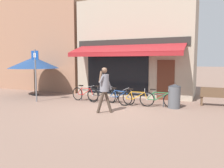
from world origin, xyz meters
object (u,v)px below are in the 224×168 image
(bicycle_black, at_px, (102,95))
(parking_sign, at_px, (36,70))
(bicycle_green, at_px, (159,99))
(pedestrian_adult, at_px, (104,85))
(bicycle_orange, at_px, (136,98))
(bicycle_blue, at_px, (119,97))
(bicycle_red, at_px, (85,94))
(cafe_parasol, at_px, (34,63))
(park_bench, at_px, (219,96))
(litter_bin, at_px, (174,96))

(bicycle_black, xyz_separation_m, parking_sign, (-3.05, -1.28, 1.22))
(bicycle_green, distance_m, pedestrian_adult, 2.70)
(bicycle_orange, distance_m, parking_sign, 5.16)
(bicycle_blue, distance_m, pedestrian_adult, 2.06)
(bicycle_red, relative_size, bicycle_green, 0.98)
(cafe_parasol, bearing_deg, bicycle_red, -8.52)
(bicycle_red, height_order, park_bench, park_bench)
(cafe_parasol, bearing_deg, litter_bin, -2.76)
(litter_bin, bearing_deg, bicycle_orange, -170.28)
(bicycle_black, bearing_deg, litter_bin, 1.83)
(pedestrian_adult, bearing_deg, bicycle_black, -69.31)
(bicycle_orange, relative_size, park_bench, 0.99)
(bicycle_blue, distance_m, bicycle_orange, 0.91)
(bicycle_black, distance_m, litter_bin, 3.51)
(bicycle_blue, height_order, park_bench, park_bench)
(parking_sign, height_order, park_bench, parking_sign)
(pedestrian_adult, xyz_separation_m, parking_sign, (-4.17, 0.74, 0.48))
(bicycle_black, relative_size, pedestrian_adult, 0.97)
(bicycle_blue, bearing_deg, litter_bin, 13.97)
(bicycle_red, xyz_separation_m, bicycle_blue, (1.84, 0.07, -0.02))
(bicycle_red, distance_m, bicycle_blue, 1.85)
(bicycle_red, relative_size, bicycle_blue, 1.00)
(bicycle_green, bearing_deg, parking_sign, -175.08)
(cafe_parasol, xyz_separation_m, park_bench, (10.03, 0.78, -1.48))
(bicycle_orange, bearing_deg, bicycle_black, 157.03)
(parking_sign, distance_m, cafe_parasol, 2.39)
(bicycle_blue, relative_size, park_bench, 1.03)
(cafe_parasol, bearing_deg, parking_sign, -44.81)
(bicycle_blue, bearing_deg, park_bench, 27.99)
(bicycle_red, distance_m, litter_bin, 4.39)
(bicycle_black, relative_size, litter_bin, 1.65)
(bicycle_black, xyz_separation_m, litter_bin, (3.50, -0.01, 0.17))
(bicycle_green, bearing_deg, pedestrian_adult, -138.44)
(bicycle_orange, bearing_deg, park_bench, 8.87)
(bicycle_black, distance_m, bicycle_blue, 0.97)
(bicycle_blue, relative_size, pedestrian_adult, 0.93)
(bicycle_black, distance_m, bicycle_orange, 1.88)
(bicycle_red, height_order, cafe_parasol, cafe_parasol)
(bicycle_black, bearing_deg, pedestrian_adult, -59.14)
(bicycle_red, xyz_separation_m, park_bench, (6.18, 1.35, 0.10))
(pedestrian_adult, bearing_deg, bicycle_orange, -121.37)
(bicycle_black, relative_size, bicycle_green, 1.02)
(bicycle_orange, height_order, park_bench, park_bench)
(parking_sign, relative_size, park_bench, 1.60)
(bicycle_red, bearing_deg, parking_sign, -143.59)
(bicycle_black, bearing_deg, bicycle_orange, -6.96)
(bicycle_green, distance_m, park_bench, 2.76)
(bicycle_blue, height_order, bicycle_orange, bicycle_blue)
(bicycle_black, relative_size, parking_sign, 0.67)
(pedestrian_adult, distance_m, parking_sign, 4.26)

